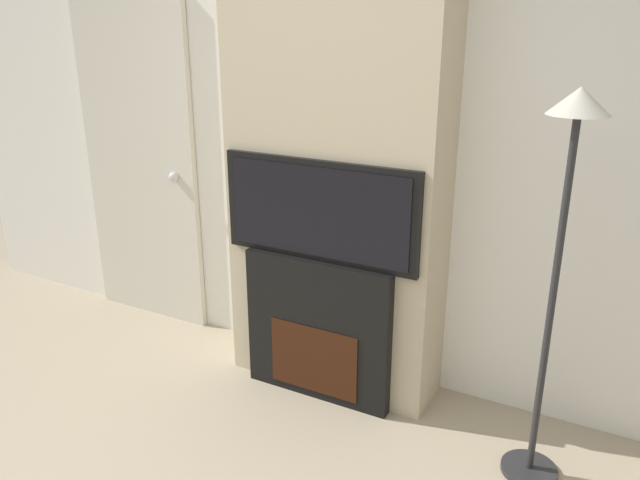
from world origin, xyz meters
TOP-DOWN VIEW (x-y plane):
  - wall_back at (0.00, 2.03)m, footprint 6.00×0.06m
  - chimney_breast at (0.00, 1.83)m, footprint 1.11×0.35m
  - fireplace at (0.00, 1.65)m, footprint 0.80×0.15m
  - television at (0.00, 1.65)m, footprint 1.04×0.07m
  - floor_lamp at (1.11, 1.54)m, footprint 0.24×0.24m
  - entry_door at (-1.46, 1.97)m, footprint 0.87×0.09m

SIDE VIEW (x-z plane):
  - fireplace at x=0.00m, z-range 0.00..0.76m
  - television at x=0.00m, z-range 0.76..1.27m
  - entry_door at x=-1.46m, z-range 0.00..2.05m
  - floor_lamp at x=1.11m, z-range 0.34..2.01m
  - wall_back at x=0.00m, z-range 0.00..2.70m
  - chimney_breast at x=0.00m, z-range 0.00..2.70m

